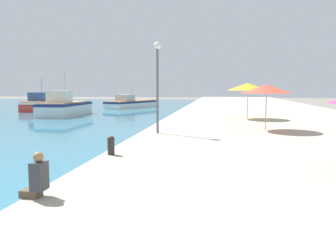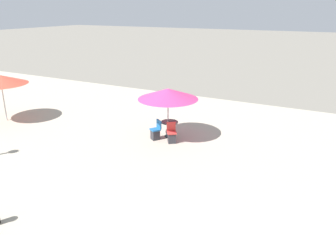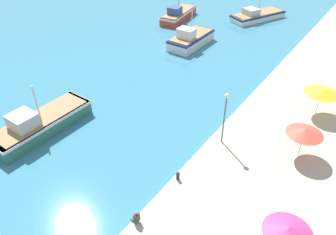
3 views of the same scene
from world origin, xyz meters
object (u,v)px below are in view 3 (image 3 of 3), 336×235
at_px(cafe_umbrella_pink, 289,230).
at_px(person_at_quay, 136,217).
at_px(fishing_boat_distant, 257,15).
at_px(mooring_bollard, 178,176).
at_px(lamppost, 225,110).
at_px(cafe_umbrella_white, 305,131).
at_px(fishing_boat_far, 178,14).
at_px(fishing_boat_mid, 191,39).
at_px(fishing_boat_near, 40,123).
at_px(cafe_umbrella_striped, 323,90).

bearing_deg(cafe_umbrella_pink, person_at_quay, -158.72).
bearing_deg(person_at_quay, fishing_boat_distant, 102.54).
bearing_deg(mooring_bollard, lamppost, 83.74).
distance_m(cafe_umbrella_white, mooring_bollard, 9.96).
bearing_deg(fishing_boat_distant, mooring_bollard, -51.46).
relative_size(fishing_boat_far, lamppost, 1.85).
relative_size(fishing_boat_mid, cafe_umbrella_white, 2.64).
distance_m(person_at_quay, mooring_bollard, 4.47).
relative_size(cafe_umbrella_pink, person_at_quay, 2.79).
bearing_deg(fishing_boat_near, cafe_umbrella_striped, 40.54).
bearing_deg(fishing_boat_distant, fishing_boat_far, -119.81).
distance_m(cafe_umbrella_pink, cafe_umbrella_striped, 15.56).
relative_size(person_at_quay, lamppost, 0.21).
bearing_deg(fishing_boat_distant, fishing_boat_mid, -78.19).
xyz_separation_m(fishing_boat_distant, lamppost, (9.75, -30.74, 3.09)).
height_order(fishing_boat_near, person_at_quay, fishing_boat_near).
xyz_separation_m(person_at_quay, lamppost, (0.70, 9.95, 2.66)).
relative_size(fishing_boat_far, cafe_umbrella_white, 3.10).
height_order(person_at_quay, lamppost, lamppost).
height_order(fishing_boat_distant, mooring_bollard, fishing_boat_distant).
distance_m(fishing_boat_mid, cafe_umbrella_striped, 19.75).
distance_m(fishing_boat_distant, mooring_bollard, 37.36).
bearing_deg(cafe_umbrella_white, fishing_boat_mid, 142.96).
xyz_separation_m(cafe_umbrella_pink, cafe_umbrella_striped, (-2.22, 15.40, 0.23)).
relative_size(mooring_bollard, lamppost, 0.14).
relative_size(fishing_boat_near, mooring_bollard, 13.73).
xyz_separation_m(fishing_boat_near, fishing_boat_distant, (4.09, 37.80, -0.22)).
distance_m(fishing_boat_near, mooring_bollard, 13.33).
relative_size(fishing_boat_mid, fishing_boat_far, 0.85).
bearing_deg(cafe_umbrella_striped, fishing_boat_near, -140.47).
bearing_deg(lamppost, fishing_boat_mid, 128.88).
height_order(mooring_bollard, lamppost, lamppost).
bearing_deg(fishing_boat_mid, person_at_quay, -64.32).
bearing_deg(fishing_boat_mid, lamppost, -50.70).
distance_m(cafe_umbrella_white, person_at_quay, 13.71).
distance_m(fishing_boat_mid, lamppost, 20.91).
height_order(fishing_boat_mid, person_at_quay, fishing_boat_mid).
distance_m(fishing_boat_near, person_at_quay, 13.45).
height_order(cafe_umbrella_pink, mooring_bollard, cafe_umbrella_pink).
xyz_separation_m(fishing_boat_distant, cafe_umbrella_white, (15.32, -28.64, 2.23)).
height_order(fishing_boat_mid, cafe_umbrella_striped, fishing_boat_mid).
height_order(fishing_boat_mid, fishing_boat_far, fishing_boat_mid).
xyz_separation_m(cafe_umbrella_white, person_at_quay, (-6.27, -12.05, -1.80)).
bearing_deg(fishing_boat_near, mooring_bollard, 7.83).
height_order(fishing_boat_far, cafe_umbrella_striped, fishing_boat_far).
height_order(fishing_boat_distant, cafe_umbrella_white, fishing_boat_distant).
bearing_deg(person_at_quay, cafe_umbrella_striped, 72.54).
relative_size(cafe_umbrella_pink, cafe_umbrella_striped, 0.91).
height_order(fishing_boat_mid, fishing_boat_distant, fishing_boat_mid).
distance_m(fishing_boat_near, cafe_umbrella_white, 21.56).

